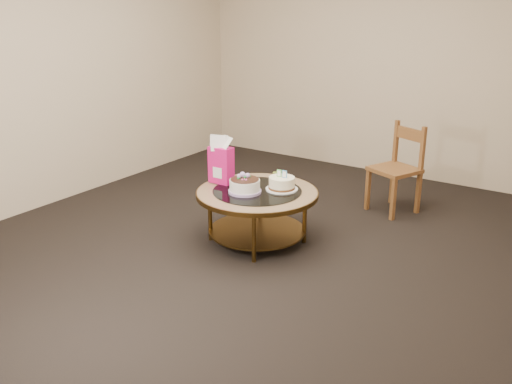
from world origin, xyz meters
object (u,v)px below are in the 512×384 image
Objects in this scene: cream_cake at (282,184)px; gift_bag at (221,160)px; coffee_table at (257,199)px; decorated_cake at (245,186)px; dining_chair at (397,168)px.

gift_bag is at bearing -170.12° from cream_cake.
cream_cake is 0.66× the size of gift_bag.
coffee_table is 0.24m from cream_cake.
decorated_cake is at bearing -120.86° from coffee_table.
dining_chair is at bearing 62.42° from coffee_table.
dining_chair is at bearing 62.37° from cream_cake.
decorated_cake is 1.64m from dining_chair.
dining_chair is (0.77, 1.45, -0.08)m from decorated_cake.
cream_cake is (0.22, 0.23, 0.00)m from decorated_cake.
gift_bag is 1.74m from dining_chair.
gift_bag is at bearing 162.27° from decorated_cake.
gift_bag is at bearing -105.52° from dining_chair.
coffee_table is 0.17m from decorated_cake.
cream_cake is 0.32× the size of dining_chair.
decorated_cake is 0.31m from cream_cake.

